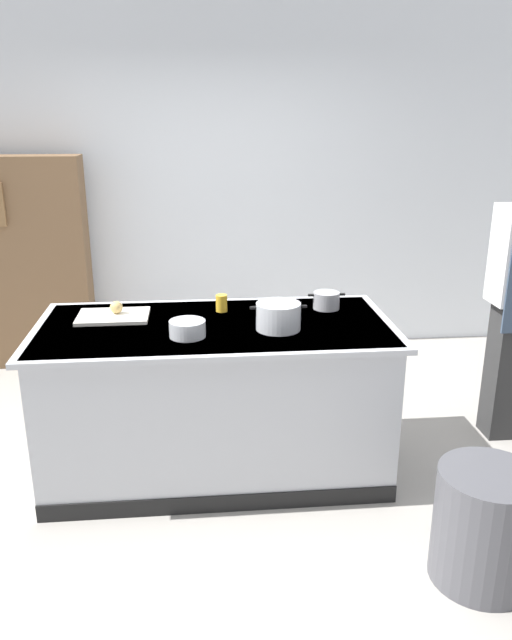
# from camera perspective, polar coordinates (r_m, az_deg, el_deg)

# --- Properties ---
(ground_plane) EXTENTS (10.00, 10.00, 0.00)m
(ground_plane) POSITION_cam_1_polar(r_m,az_deg,el_deg) (3.85, -3.52, -13.17)
(ground_plane) COLOR #9E9991
(back_wall) EXTENTS (6.40, 0.12, 3.00)m
(back_wall) POSITION_cam_1_polar(r_m,az_deg,el_deg) (5.40, -4.68, 12.94)
(back_wall) COLOR silver
(back_wall) RESTS_ON ground_plane
(counter_island) EXTENTS (1.98, 0.98, 0.90)m
(counter_island) POSITION_cam_1_polar(r_m,az_deg,el_deg) (3.63, -3.66, -6.90)
(counter_island) COLOR #B7BABF
(counter_island) RESTS_ON ground_plane
(cutting_board) EXTENTS (0.40, 0.28, 0.02)m
(cutting_board) POSITION_cam_1_polar(r_m,az_deg,el_deg) (3.65, -12.91, 0.34)
(cutting_board) COLOR silver
(cutting_board) RESTS_ON counter_island
(onion) EXTENTS (0.07, 0.07, 0.07)m
(onion) POSITION_cam_1_polar(r_m,az_deg,el_deg) (3.65, -12.63, 1.14)
(onion) COLOR tan
(onion) RESTS_ON cutting_board
(stock_pot) EXTENTS (0.31, 0.24, 0.15)m
(stock_pot) POSITION_cam_1_polar(r_m,az_deg,el_deg) (3.36, 2.05, 0.35)
(stock_pot) COLOR #B7BABF
(stock_pot) RESTS_ON counter_island
(sauce_pan) EXTENTS (0.22, 0.16, 0.10)m
(sauce_pan) POSITION_cam_1_polar(r_m,az_deg,el_deg) (3.74, 6.44, 1.79)
(sauce_pan) COLOR #99999E
(sauce_pan) RESTS_ON counter_island
(mixing_bowl) EXTENTS (0.19, 0.19, 0.09)m
(mixing_bowl) POSITION_cam_1_polar(r_m,az_deg,el_deg) (3.27, -6.28, -0.79)
(mixing_bowl) COLOR #B7BABF
(mixing_bowl) RESTS_ON counter_island
(juice_cup) EXTENTS (0.07, 0.07, 0.10)m
(juice_cup) POSITION_cam_1_polar(r_m,az_deg,el_deg) (3.67, -3.17, 1.55)
(juice_cup) COLOR yellow
(juice_cup) RESTS_ON counter_island
(trash_bin) EXTENTS (0.45, 0.45, 0.54)m
(trash_bin) POSITION_cam_1_polar(r_m,az_deg,el_deg) (3.09, 20.16, -17.25)
(trash_bin) COLOR #4C4C51
(trash_bin) RESTS_ON ground_plane
(bookshelf) EXTENTS (1.10, 0.31, 1.70)m
(bookshelf) POSITION_cam_1_polar(r_m,az_deg,el_deg) (5.40, -20.83, 4.83)
(bookshelf) COLOR brown
(bookshelf) RESTS_ON ground_plane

